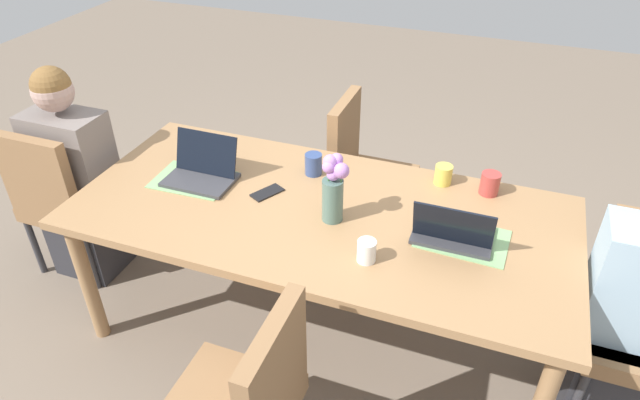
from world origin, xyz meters
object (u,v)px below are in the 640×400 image
object	(u,v)px
dining_table	(320,222)
chair_head_left_left_near	(63,195)
person_head_left_left_near	(80,186)
phone_black	(267,193)
laptop_head_left_left_near	(202,172)
coffee_mug_near_right	(490,184)
person_head_right_left_mid	(634,318)
chair_far_left_far	(362,167)
coffee_mug_centre_right	(367,251)
laptop_head_right_left_mid	(453,232)
coffee_mug_near_left	(443,175)
coffee_mug_centre_left	(313,164)
flower_vase	(333,188)

from	to	relation	value
dining_table	chair_head_left_left_near	distance (m)	1.46
person_head_left_left_near	phone_black	xyz separation A→B (m)	(1.12, 0.00, 0.21)
laptop_head_left_left_near	coffee_mug_near_right	size ratio (longest dim) A/B	3.07
person_head_right_left_mid	coffee_mug_near_right	bearing A→B (deg)	149.46
person_head_left_left_near	laptop_head_left_left_near	xyz separation A→B (m)	(0.78, 0.01, 0.25)
phone_black	dining_table	bearing A→B (deg)	-68.71
person_head_right_left_mid	laptop_head_left_left_near	size ratio (longest dim) A/B	3.73
chair_far_left_far	phone_black	xyz separation A→B (m)	(-0.24, -0.76, 0.24)
chair_far_left_far	phone_black	bearing A→B (deg)	-107.37
laptop_head_left_left_near	coffee_mug_centre_right	size ratio (longest dim) A/B	3.46
laptop_head_right_left_mid	coffee_mug_near_left	world-z (taller)	laptop_head_right_left_mid
coffee_mug_centre_left	laptop_head_right_left_mid	bearing A→B (deg)	-22.17
laptop_head_left_left_near	chair_far_left_far	bearing A→B (deg)	52.76
person_head_right_left_mid	coffee_mug_centre_left	xyz separation A→B (m)	(-1.45, 0.26, 0.26)
chair_head_left_left_near	person_head_right_left_mid	size ratio (longest dim) A/B	0.75
laptop_head_right_left_mid	coffee_mug_near_left	bearing A→B (deg)	104.98
coffee_mug_centre_right	person_head_left_left_near	bearing A→B (deg)	170.17
person_head_left_left_near	laptop_head_left_left_near	size ratio (longest dim) A/B	3.73
laptop_head_right_left_mid	coffee_mug_centre_right	distance (m)	0.38
person_head_left_left_near	dining_table	bearing A→B (deg)	-1.35
coffee_mug_near_left	chair_far_left_far	bearing A→B (deg)	141.88
laptop_head_right_left_mid	laptop_head_left_left_near	bearing A→B (deg)	177.22
coffee_mug_near_left	phone_black	xyz separation A→B (m)	(-0.74, -0.37, -0.04)
dining_table	laptop_head_right_left_mid	bearing A→B (deg)	-1.93
laptop_head_left_left_near	flower_vase	bearing A→B (deg)	-6.93
chair_head_left_left_near	chair_far_left_far	world-z (taller)	same
chair_head_left_left_near	coffee_mug_centre_left	bearing A→B (deg)	13.37
person_head_right_left_mid	chair_head_left_left_near	bearing A→B (deg)	-178.88
laptop_head_right_left_mid	coffee_mug_near_left	xyz separation A→B (m)	(-0.11, 0.42, 0.00)
laptop_head_left_left_near	coffee_mug_near_left	bearing A→B (deg)	18.73
person_head_right_left_mid	laptop_head_left_left_near	world-z (taller)	person_head_right_left_mid
coffee_mug_centre_left	person_head_right_left_mid	bearing A→B (deg)	-10.11
chair_head_left_left_near	person_head_right_left_mid	world-z (taller)	person_head_right_left_mid
person_head_right_left_mid	coffee_mug_centre_left	distance (m)	1.50
chair_head_left_left_near	chair_far_left_far	size ratio (longest dim) A/B	1.00
coffee_mug_centre_left	phone_black	xyz separation A→B (m)	(-0.14, -0.24, -0.05)
laptop_head_left_left_near	laptop_head_right_left_mid	world-z (taller)	same
dining_table	coffee_mug_near_left	size ratio (longest dim) A/B	23.69
coffee_mug_centre_left	coffee_mug_centre_right	size ratio (longest dim) A/B	1.14
coffee_mug_near_right	chair_far_left_far	bearing A→B (deg)	150.36
chair_far_left_far	coffee_mug_near_right	size ratio (longest dim) A/B	8.65
person_head_left_left_near	person_head_right_left_mid	xyz separation A→B (m)	(2.71, -0.02, 0.00)
person_head_left_left_near	flower_vase	xyz separation A→B (m)	(1.47, -0.08, 0.37)
laptop_head_left_left_near	phone_black	distance (m)	0.34
flower_vase	laptop_head_right_left_mid	world-z (taller)	flower_vase
person_head_right_left_mid	phone_black	world-z (taller)	person_head_right_left_mid
person_head_left_left_near	coffee_mug_centre_left	world-z (taller)	person_head_left_left_near
chair_head_left_left_near	coffee_mug_centre_left	world-z (taller)	chair_head_left_left_near
coffee_mug_centre_left	coffee_mug_centre_right	world-z (taller)	coffee_mug_centre_left
person_head_left_left_near	chair_head_left_left_near	bearing A→B (deg)	-128.76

